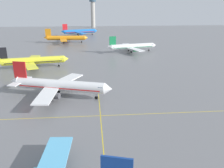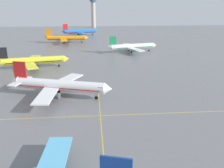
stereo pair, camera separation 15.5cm
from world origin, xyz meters
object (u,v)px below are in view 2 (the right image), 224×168
object	(u,v)px
airliner_second_row	(59,85)
airliner_third_row	(33,61)
airliner_far_left_stand	(132,46)
airliner_far_right_stand	(66,38)
airliner_distant_taxiway	(80,31)
control_tower	(93,10)

from	to	relation	value
airliner_second_row	airliner_third_row	world-z (taller)	airliner_second_row
airliner_far_left_stand	airliner_far_right_stand	bearing A→B (deg)	137.75
airliner_distant_taxiway	airliner_far_right_stand	bearing A→B (deg)	-101.41
airliner_far_left_stand	control_tower	xyz separation A→B (m)	(-22.34, 161.23, 17.31)
airliner_second_row	airliner_distant_taxiway	size ratio (longest dim) A/B	1.01
airliner_far_right_stand	control_tower	bearing A→B (deg)	79.35
airliner_distant_taxiway	airliner_second_row	bearing A→B (deg)	-89.94
airliner_distant_taxiway	airliner_third_row	bearing A→B (deg)	-98.05
airliner_second_row	airliner_distant_taxiway	bearing A→B (deg)	90.06
airliner_far_left_stand	airliner_distant_taxiway	distance (m)	91.46
airliner_distant_taxiway	control_tower	size ratio (longest dim) A/B	0.97
airliner_second_row	airliner_far_right_stand	distance (m)	112.55
airliner_far_left_stand	airliner_distant_taxiway	xyz separation A→B (m)	(-36.28, 83.95, 0.22)
airliner_far_left_stand	airliner_far_right_stand	world-z (taller)	airliner_far_right_stand
airliner_far_right_stand	airliner_distant_taxiway	bearing A→B (deg)	78.59
airliner_far_right_stand	airliner_far_left_stand	bearing A→B (deg)	-42.25
airliner_second_row	control_tower	distance (m)	233.61
airliner_distant_taxiway	control_tower	distance (m)	80.36
airliner_far_left_stand	airliner_second_row	bearing A→B (deg)	-116.85
airliner_third_row	control_tower	xyz separation A→B (m)	(30.66, 195.43, 17.26)
airliner_far_left_stand	control_tower	distance (m)	163.69
airliner_third_row	control_tower	bearing A→B (deg)	81.09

